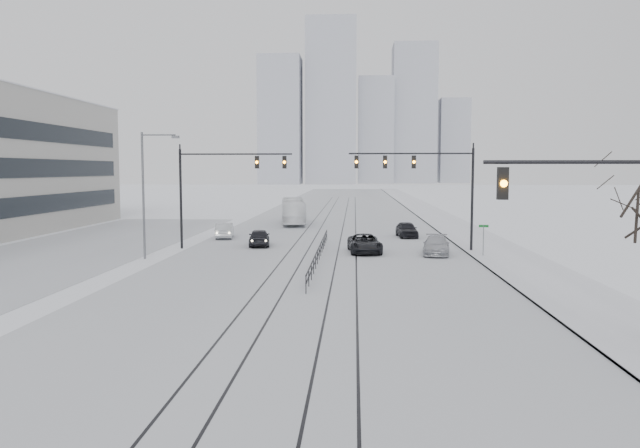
{
  "coord_description": "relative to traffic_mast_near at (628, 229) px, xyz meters",
  "views": [
    {
      "loc": [
        2.46,
        -13.4,
        6.37
      ],
      "look_at": [
        0.46,
        22.79,
        3.2
      ],
      "focal_mm": 35.0,
      "sensor_mm": 36.0,
      "label": 1
    }
  ],
  "objects": [
    {
      "name": "road",
      "position": [
        -10.79,
        54.0,
        -4.55
      ],
      "size": [
        22.0,
        260.0,
        0.02
      ],
      "primitive_type": "cube",
      "color": "silver",
      "rests_on": "ground"
    },
    {
      "name": "sidewalk_east",
      "position": [
        2.71,
        54.0,
        -4.48
      ],
      "size": [
        5.0,
        260.0,
        0.16
      ],
      "primitive_type": "cube",
      "color": "silver",
      "rests_on": "ground"
    },
    {
      "name": "curb",
      "position": [
        0.26,
        54.0,
        -4.5
      ],
      "size": [
        0.1,
        260.0,
        0.12
      ],
      "primitive_type": "cube",
      "color": "gray",
      "rests_on": "ground"
    },
    {
      "name": "parking_strip",
      "position": [
        -30.79,
        29.0,
        -4.55
      ],
      "size": [
        14.0,
        60.0,
        0.03
      ],
      "primitive_type": "cube",
      "color": "silver",
      "rests_on": "ground"
    },
    {
      "name": "tram_rails",
      "position": [
        -10.79,
        34.0,
        -4.54
      ],
      "size": [
        5.3,
        180.0,
        0.01
      ],
      "color": "black",
      "rests_on": "ground"
    },
    {
      "name": "skyline",
      "position": [
        -5.77,
        267.63,
        26.08
      ],
      "size": [
        96.0,
        48.0,
        72.0
      ],
      "color": "#9A9EA9",
      "rests_on": "ground"
    },
    {
      "name": "traffic_mast_near",
      "position": [
        0.0,
        0.0,
        0.0
      ],
      "size": [
        6.1,
        0.37,
        7.0
      ],
      "color": "black",
      "rests_on": "ground"
    },
    {
      "name": "traffic_mast_ne",
      "position": [
        -2.64,
        29.0,
        1.2
      ],
      "size": [
        9.6,
        0.37,
        8.0
      ],
      "color": "black",
      "rests_on": "ground"
    },
    {
      "name": "traffic_mast_nw",
      "position": [
        -19.31,
        30.0,
        1.01
      ],
      "size": [
        9.1,
        0.37,
        8.0
      ],
      "color": "black",
      "rests_on": "ground"
    },
    {
      "name": "street_light_west",
      "position": [
        -22.99,
        24.0,
        0.65
      ],
      "size": [
        2.73,
        0.25,
        9.0
      ],
      "color": "#595B60",
      "rests_on": "ground"
    },
    {
      "name": "median_fence",
      "position": [
        -10.79,
        24.0,
        -4.04
      ],
      "size": [
        0.06,
        24.0,
        1.0
      ],
      "color": "black",
      "rests_on": "ground"
    },
    {
      "name": "street_sign",
      "position": [
        1.01,
        26.0,
        -2.96
      ],
      "size": [
        0.7,
        0.06,
        2.4
      ],
      "color": "#595B60",
      "rests_on": "ground"
    },
    {
      "name": "sedan_sb_inner",
      "position": [
        -16.24,
        31.79,
        -3.84
      ],
      "size": [
        2.29,
        4.45,
        1.45
      ],
      "primitive_type": "imported",
      "rotation": [
        0.0,
        0.0,
        3.28
      ],
      "color": "black",
      "rests_on": "ground"
    },
    {
      "name": "sedan_sb_outer",
      "position": [
        -20.37,
        37.61,
        -3.85
      ],
      "size": [
        2.1,
        4.49,
        1.42
      ],
      "primitive_type": "imported",
      "rotation": [
        0.0,
        0.0,
        3.28
      ],
      "color": "silver",
      "rests_on": "ground"
    },
    {
      "name": "sedan_nb_front",
      "position": [
        -7.53,
        28.06,
        -3.85
      ],
      "size": [
        2.78,
        5.3,
        1.42
      ],
      "primitive_type": "imported",
      "rotation": [
        0.0,
        0.0,
        0.08
      ],
      "color": "black",
      "rests_on": "ground"
    },
    {
      "name": "sedan_nb_right",
      "position": [
        -2.18,
        27.37,
        -3.88
      ],
      "size": [
        2.56,
        4.95,
        1.37
      ],
      "primitive_type": "imported",
      "rotation": [
        0.0,
        0.0,
        -0.14
      ],
      "color": "#AFB1B7",
      "rests_on": "ground"
    },
    {
      "name": "sedan_nb_far",
      "position": [
        -3.4,
        39.37,
        -3.83
      ],
      "size": [
        2.07,
        4.41,
        1.46
      ],
      "primitive_type": "imported",
      "rotation": [
        0.0,
        0.0,
        0.08
      ],
      "color": "black",
      "rests_on": "ground"
    },
    {
      "name": "box_truck",
      "position": [
        -15.44,
        52.65,
        -3.05
      ],
      "size": [
        3.85,
        11.07,
        3.02
      ],
      "primitive_type": "imported",
      "rotation": [
        0.0,
        0.0,
        3.26
      ],
      "color": "white",
      "rests_on": "ground"
    }
  ]
}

